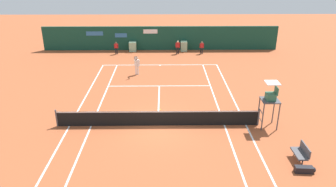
{
  "coord_description": "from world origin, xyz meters",
  "views": [
    {
      "loc": [
        0.4,
        -17.08,
        9.38
      ],
      "look_at": [
        0.64,
        3.01,
        0.8
      ],
      "focal_mm": 34.56,
      "sensor_mm": 36.0,
      "label": 1
    }
  ],
  "objects_px": {
    "umpire_chair": "(271,98)",
    "player_on_baseline": "(137,64)",
    "equipment_bag": "(306,170)",
    "ball_kid_centre_post": "(202,47)",
    "tennis_ball_by_sideline": "(160,109)",
    "ball_kid_right_post": "(116,47)",
    "player_bench": "(301,152)",
    "ball_kid_left_post": "(178,46)"
  },
  "relations": [
    {
      "from": "ball_kid_centre_post",
      "to": "player_on_baseline",
      "type": "bearing_deg",
      "value": 49.72
    },
    {
      "from": "equipment_bag",
      "to": "umpire_chair",
      "type": "bearing_deg",
      "value": 96.35
    },
    {
      "from": "equipment_bag",
      "to": "ball_kid_right_post",
      "type": "distance_m",
      "value": 23.13
    },
    {
      "from": "ball_kid_left_post",
      "to": "ball_kid_right_post",
      "type": "relative_size",
      "value": 1.08
    },
    {
      "from": "tennis_ball_by_sideline",
      "to": "ball_kid_right_post",
      "type": "bearing_deg",
      "value": 109.32
    },
    {
      "from": "umpire_chair",
      "to": "player_on_baseline",
      "type": "height_order",
      "value": "umpire_chair"
    },
    {
      "from": "player_bench",
      "to": "ball_kid_left_post",
      "type": "relative_size",
      "value": 0.83
    },
    {
      "from": "player_bench",
      "to": "ball_kid_left_post",
      "type": "distance_m",
      "value": 19.82
    },
    {
      "from": "player_bench",
      "to": "equipment_bag",
      "type": "height_order",
      "value": "player_bench"
    },
    {
      "from": "player_on_baseline",
      "to": "tennis_ball_by_sideline",
      "type": "xyz_separation_m",
      "value": [
        2.04,
        -6.93,
        -0.9
      ]
    },
    {
      "from": "player_bench",
      "to": "ball_kid_centre_post",
      "type": "bearing_deg",
      "value": 8.46
    },
    {
      "from": "player_on_baseline",
      "to": "ball_kid_centre_post",
      "type": "relative_size",
      "value": 1.38
    },
    {
      "from": "umpire_chair",
      "to": "equipment_bag",
      "type": "distance_m",
      "value": 4.8
    },
    {
      "from": "ball_kid_left_post",
      "to": "ball_kid_right_post",
      "type": "height_order",
      "value": "ball_kid_left_post"
    },
    {
      "from": "ball_kid_left_post",
      "to": "equipment_bag",
      "type": "bearing_deg",
      "value": 115.47
    },
    {
      "from": "ball_kid_centre_post",
      "to": "ball_kid_left_post",
      "type": "height_order",
      "value": "ball_kid_left_post"
    },
    {
      "from": "equipment_bag",
      "to": "tennis_ball_by_sideline",
      "type": "distance_m",
      "value": 9.67
    },
    {
      "from": "umpire_chair",
      "to": "ball_kid_right_post",
      "type": "height_order",
      "value": "umpire_chair"
    },
    {
      "from": "umpire_chair",
      "to": "ball_kid_right_post",
      "type": "bearing_deg",
      "value": 35.38
    },
    {
      "from": "umpire_chair",
      "to": "player_on_baseline",
      "type": "bearing_deg",
      "value": 42.42
    },
    {
      "from": "umpire_chair",
      "to": "ball_kid_centre_post",
      "type": "height_order",
      "value": "umpire_chair"
    },
    {
      "from": "equipment_bag",
      "to": "ball_kid_centre_post",
      "type": "height_order",
      "value": "ball_kid_centre_post"
    },
    {
      "from": "ball_kid_centre_post",
      "to": "tennis_ball_by_sideline",
      "type": "distance_m",
      "value": 13.91
    },
    {
      "from": "umpire_chair",
      "to": "player_bench",
      "type": "bearing_deg",
      "value": -170.26
    },
    {
      "from": "player_bench",
      "to": "tennis_ball_by_sideline",
      "type": "xyz_separation_m",
      "value": [
        -7.01,
        5.84,
        -0.47
      ]
    },
    {
      "from": "player_bench",
      "to": "player_on_baseline",
      "type": "xyz_separation_m",
      "value": [
        -9.05,
        12.77,
        0.43
      ]
    },
    {
      "from": "player_bench",
      "to": "ball_kid_right_post",
      "type": "distance_m",
      "value": 22.37
    },
    {
      "from": "umpire_chair",
      "to": "player_bench",
      "type": "height_order",
      "value": "umpire_chair"
    },
    {
      "from": "ball_kid_right_post",
      "to": "equipment_bag",
      "type": "bearing_deg",
      "value": 124.0
    },
    {
      "from": "player_bench",
      "to": "ball_kid_centre_post",
      "type": "distance_m",
      "value": 19.3
    },
    {
      "from": "equipment_bag",
      "to": "tennis_ball_by_sideline",
      "type": "xyz_separation_m",
      "value": [
        -6.9,
        6.78,
        -0.13
      ]
    },
    {
      "from": "ball_kid_left_post",
      "to": "ball_kid_right_post",
      "type": "distance_m",
      "value": 6.33
    },
    {
      "from": "equipment_bag",
      "to": "ball_kid_right_post",
      "type": "relative_size",
      "value": 0.77
    },
    {
      "from": "ball_kid_centre_post",
      "to": "tennis_ball_by_sideline",
      "type": "relative_size",
      "value": 19.03
    },
    {
      "from": "ball_kid_centre_post",
      "to": "ball_kid_left_post",
      "type": "xyz_separation_m",
      "value": [
        -2.48,
        -0.0,
        0.05
      ]
    },
    {
      "from": "umpire_chair",
      "to": "player_on_baseline",
      "type": "xyz_separation_m",
      "value": [
        -8.44,
        9.23,
        -0.9
      ]
    },
    {
      "from": "tennis_ball_by_sideline",
      "to": "player_bench",
      "type": "bearing_deg",
      "value": -39.81
    },
    {
      "from": "umpire_chair",
      "to": "tennis_ball_by_sideline",
      "type": "bearing_deg",
      "value": 70.21
    },
    {
      "from": "equipment_bag",
      "to": "ball_kid_left_post",
      "type": "relative_size",
      "value": 0.71
    },
    {
      "from": "umpire_chair",
      "to": "ball_kid_centre_post",
      "type": "bearing_deg",
      "value": 8.17
    },
    {
      "from": "tennis_ball_by_sideline",
      "to": "ball_kid_centre_post",
      "type": "bearing_deg",
      "value": 72.54
    },
    {
      "from": "ball_kid_right_post",
      "to": "player_on_baseline",
      "type": "bearing_deg",
      "value": 116.47
    }
  ]
}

